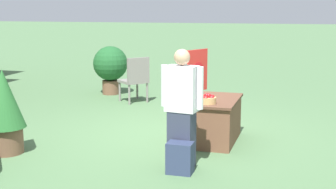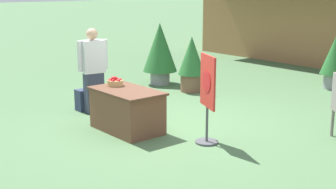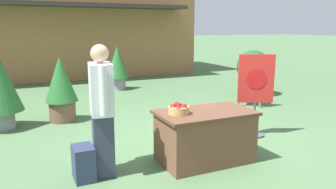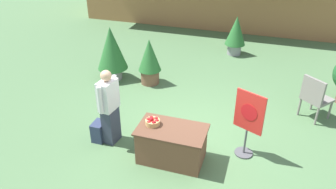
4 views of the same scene
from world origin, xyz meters
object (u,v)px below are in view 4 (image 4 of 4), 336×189
display_table (172,144)px  apple_basket (153,121)px  poster_board (248,122)px  potted_plant_near_left (112,50)px  backpack (99,131)px  potted_plant_far_right (236,33)px  potted_plant_near_right (150,60)px  person_visitor (109,107)px  patio_chair (315,96)px

display_table → apple_basket: apple_basket is taller
poster_board → potted_plant_near_left: size_ratio=0.91×
potted_plant_near_left → backpack: bearing=-69.8°
backpack → potted_plant_far_right: bearing=69.8°
poster_board → potted_plant_near_right: 3.65m
poster_board → potted_plant_near_left: bearing=-95.0°
apple_basket → person_visitor: size_ratio=0.17×
patio_chair → potted_plant_near_left: (-5.25, 0.47, 0.27)m
display_table → poster_board: 1.50m
person_visitor → poster_board: bearing=16.1°
potted_plant_far_right → apple_basket: bearing=-98.1°
person_visitor → display_table: bearing=0.0°
display_table → potted_plant_far_right: 5.70m
potted_plant_far_right → potted_plant_near_left: bearing=-136.6°
potted_plant_near_left → poster_board: bearing=-29.6°
apple_basket → patio_chair: patio_chair is taller
display_table → potted_plant_near_left: 3.87m
person_visitor → patio_chair: bearing=35.9°
backpack → potted_plant_far_right: 5.93m
apple_basket → potted_plant_near_right: bearing=111.7°
person_visitor → potted_plant_far_right: 5.78m
person_visitor → potted_plant_near_left: size_ratio=1.07×
person_visitor → patio_chair: person_visitor is taller
backpack → display_table: bearing=-4.4°
apple_basket → person_visitor: person_visitor is taller
person_visitor → backpack: size_ratio=3.87×
apple_basket → potted_plant_near_left: size_ratio=0.18×
patio_chair → poster_board: bearing=-176.4°
display_table → patio_chair: bearing=41.6°
poster_board → display_table: bearing=-41.5°
poster_board → potted_plant_near_right: bearing=-104.2°
person_visitor → patio_chair: 4.56m
patio_chair → potted_plant_far_right: bearing=74.2°
poster_board → patio_chair: 2.21m
poster_board → patio_chair: size_ratio=1.31×
backpack → potted_plant_near_right: bearing=87.9°
display_table → apple_basket: 0.57m
potted_plant_near_left → display_table: bearing=-47.1°
apple_basket → potted_plant_near_left: potted_plant_near_left is taller
poster_board → patio_chair: poster_board is taller
display_table → patio_chair: (2.64, 2.35, 0.23)m
patio_chair → potted_plant_far_right: 4.00m
display_table → backpack: (-1.62, 0.13, -0.15)m
potted_plant_near_right → potted_plant_far_right: potted_plant_far_right is taller
patio_chair → potted_plant_far_right: potted_plant_far_right is taller
display_table → potted_plant_far_right: size_ratio=1.01×
poster_board → potted_plant_near_left: 4.52m
patio_chair → potted_plant_near_left: 5.28m
person_visitor → backpack: person_visitor is taller
poster_board → apple_basket: bearing=-47.4°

